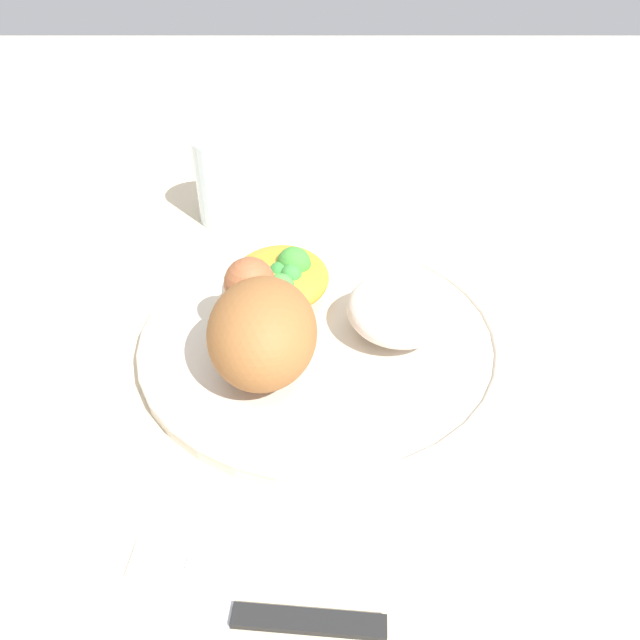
{
  "coord_description": "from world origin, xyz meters",
  "views": [
    {
      "loc": [
        -0.37,
        -0.0,
        0.31
      ],
      "look_at": [
        0.0,
        0.0,
        0.02
      ],
      "focal_mm": 33.66,
      "sensor_mm": 36.0,
      "label": 1
    }
  ],
  "objects_px": {
    "mac_cheese_with_broccoli": "(279,278)",
    "plate": "(320,336)",
    "knife": "(234,614)",
    "napkin": "(371,220)",
    "water_glass": "(228,180)",
    "roasted_chicken": "(261,328)",
    "fork": "(239,566)",
    "rice_pile": "(399,308)"
  },
  "relations": [
    {
      "from": "knife",
      "to": "roasted_chicken",
      "type": "bearing_deg",
      "value": -1.02
    },
    {
      "from": "roasted_chicken",
      "to": "fork",
      "type": "distance_m",
      "value": 0.16
    },
    {
      "from": "plate",
      "to": "fork",
      "type": "bearing_deg",
      "value": 166.93
    },
    {
      "from": "plate",
      "to": "fork",
      "type": "relative_size",
      "value": 2.0
    },
    {
      "from": "roasted_chicken",
      "to": "fork",
      "type": "relative_size",
      "value": 0.75
    },
    {
      "from": "napkin",
      "to": "water_glass",
      "type": "bearing_deg",
      "value": 86.57
    },
    {
      "from": "plate",
      "to": "knife",
      "type": "height_order",
      "value": "plate"
    },
    {
      "from": "water_glass",
      "to": "mac_cheese_with_broccoli",
      "type": "bearing_deg",
      "value": -159.28
    },
    {
      "from": "water_glass",
      "to": "knife",
      "type": "bearing_deg",
      "value": -173.19
    },
    {
      "from": "plate",
      "to": "water_glass",
      "type": "relative_size",
      "value": 3.24
    },
    {
      "from": "roasted_chicken",
      "to": "fork",
      "type": "bearing_deg",
      "value": 178.72
    },
    {
      "from": "plate",
      "to": "fork",
      "type": "xyz_separation_m",
      "value": [
        -0.19,
        0.04,
        -0.0
      ]
    },
    {
      "from": "fork",
      "to": "roasted_chicken",
      "type": "bearing_deg",
      "value": -1.28
    },
    {
      "from": "water_glass",
      "to": "napkin",
      "type": "xyz_separation_m",
      "value": [
        -0.01,
        -0.15,
        -0.04
      ]
    },
    {
      "from": "water_glass",
      "to": "fork",
      "type": "bearing_deg",
      "value": -172.76
    },
    {
      "from": "knife",
      "to": "napkin",
      "type": "relative_size",
      "value": 1.49
    },
    {
      "from": "mac_cheese_with_broccoli",
      "to": "roasted_chicken",
      "type": "bearing_deg",
      "value": 175.39
    },
    {
      "from": "mac_cheese_with_broccoli",
      "to": "knife",
      "type": "bearing_deg",
      "value": 177.78
    },
    {
      "from": "roasted_chicken",
      "to": "napkin",
      "type": "bearing_deg",
      "value": -21.72
    },
    {
      "from": "plate",
      "to": "fork",
      "type": "height_order",
      "value": "plate"
    },
    {
      "from": "mac_cheese_with_broccoli",
      "to": "napkin",
      "type": "xyz_separation_m",
      "value": [
        0.15,
        -0.09,
        -0.03
      ]
    },
    {
      "from": "plate",
      "to": "mac_cheese_with_broccoli",
      "type": "height_order",
      "value": "mac_cheese_with_broccoli"
    },
    {
      "from": "plate",
      "to": "napkin",
      "type": "bearing_deg",
      "value": -15.42
    },
    {
      "from": "roasted_chicken",
      "to": "knife",
      "type": "xyz_separation_m",
      "value": [
        -0.18,
        0.0,
        -0.05
      ]
    },
    {
      "from": "water_glass",
      "to": "rice_pile",
      "type": "bearing_deg",
      "value": -142.89
    },
    {
      "from": "plate",
      "to": "mac_cheese_with_broccoli",
      "type": "distance_m",
      "value": 0.06
    },
    {
      "from": "mac_cheese_with_broccoli",
      "to": "plate",
      "type": "bearing_deg",
      "value": -143.39
    },
    {
      "from": "rice_pile",
      "to": "mac_cheese_with_broccoli",
      "type": "relative_size",
      "value": 0.87
    },
    {
      "from": "roasted_chicken",
      "to": "water_glass",
      "type": "xyz_separation_m",
      "value": [
        0.25,
        0.05,
        -0.01
      ]
    },
    {
      "from": "knife",
      "to": "fork",
      "type": "bearing_deg",
      "value": 0.39
    },
    {
      "from": "water_glass",
      "to": "roasted_chicken",
      "type": "bearing_deg",
      "value": -167.79
    },
    {
      "from": "plate",
      "to": "rice_pile",
      "type": "height_order",
      "value": "rice_pile"
    },
    {
      "from": "knife",
      "to": "water_glass",
      "type": "bearing_deg",
      "value": 6.81
    },
    {
      "from": "mac_cheese_with_broccoli",
      "to": "water_glass",
      "type": "xyz_separation_m",
      "value": [
        0.16,
        0.06,
        0.01
      ]
    },
    {
      "from": "knife",
      "to": "rice_pile",
      "type": "bearing_deg",
      "value": -25.64
    },
    {
      "from": "plate",
      "to": "water_glass",
      "type": "height_order",
      "value": "water_glass"
    },
    {
      "from": "fork",
      "to": "rice_pile",
      "type": "bearing_deg",
      "value": -28.73
    },
    {
      "from": "rice_pile",
      "to": "napkin",
      "type": "relative_size",
      "value": 0.65
    },
    {
      "from": "plate",
      "to": "rice_pile",
      "type": "xyz_separation_m",
      "value": [
        0.0,
        -0.06,
        0.03
      ]
    },
    {
      "from": "fork",
      "to": "knife",
      "type": "relative_size",
      "value": 0.75
    },
    {
      "from": "mac_cheese_with_broccoli",
      "to": "napkin",
      "type": "bearing_deg",
      "value": -30.2
    },
    {
      "from": "roasted_chicken",
      "to": "napkin",
      "type": "distance_m",
      "value": 0.26
    }
  ]
}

